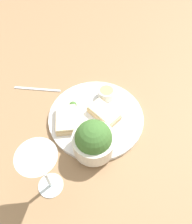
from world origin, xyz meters
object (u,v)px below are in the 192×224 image
object	(u,v)px
wine_glass	(41,167)
fork	(37,89)
cheese_toast_far	(104,113)
cheese_toast_near	(66,119)
sauce_ramekin	(106,93)
salad_bowl	(93,140)

from	to	relation	value
wine_glass	fork	size ratio (longest dim) A/B	1.19
fork	cheese_toast_far	bearing A→B (deg)	-139.17
cheese_toast_near	fork	world-z (taller)	cheese_toast_near
sauce_ramekin	wine_glass	size ratio (longest dim) A/B	0.31
salad_bowl	fork	bearing A→B (deg)	19.16
sauce_ramekin	cheese_toast_far	distance (m)	0.08
salad_bowl	wine_glass	distance (m)	0.16
cheese_toast_near	cheese_toast_far	size ratio (longest dim) A/B	0.98
cheese_toast_far	cheese_toast_near	bearing A→B (deg)	80.78
sauce_ramekin	cheese_toast_near	world-z (taller)	sauce_ramekin
cheese_toast_near	cheese_toast_far	distance (m)	0.12
fork	salad_bowl	bearing A→B (deg)	-160.84
fork	cheese_toast_near	bearing A→B (deg)	-162.78
sauce_ramekin	cheese_toast_far	xyz separation A→B (m)	(-0.07, 0.04, -0.00)
sauce_ramekin	wine_glass	bearing A→B (deg)	131.35
sauce_ramekin	cheese_toast_far	world-z (taller)	sauce_ramekin
sauce_ramekin	cheese_toast_far	size ratio (longest dim) A/B	0.49
salad_bowl	cheese_toast_far	xyz separation A→B (m)	(0.09, -0.07, -0.03)
salad_bowl	wine_glass	xyz separation A→B (m)	(-0.05, 0.14, 0.07)
cheese_toast_near	sauce_ramekin	bearing A→B (deg)	-71.74
sauce_ramekin	cheese_toast_near	xyz separation A→B (m)	(-0.05, 0.15, -0.00)
fork	wine_glass	bearing A→B (deg)	173.51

